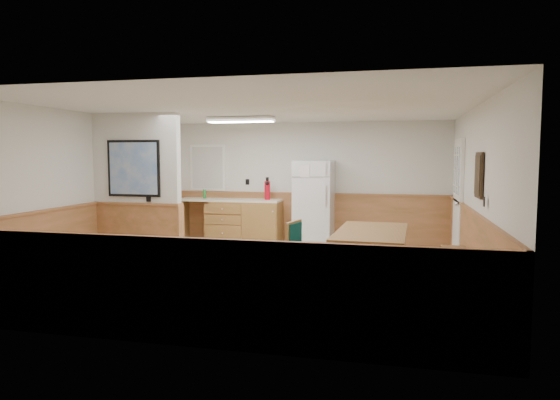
% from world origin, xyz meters
% --- Properties ---
extents(ground, '(6.00, 6.00, 0.00)m').
position_xyz_m(ground, '(0.00, 0.00, 0.00)').
color(ground, '#CAB291').
rests_on(ground, ground).
extents(ceiling, '(6.00, 6.00, 0.02)m').
position_xyz_m(ceiling, '(0.00, 0.00, 2.50)').
color(ceiling, silver).
rests_on(ceiling, back_wall).
extents(back_wall, '(6.00, 0.02, 2.50)m').
position_xyz_m(back_wall, '(0.00, 3.00, 1.25)').
color(back_wall, silver).
rests_on(back_wall, ground).
extents(right_wall, '(0.02, 6.00, 2.50)m').
position_xyz_m(right_wall, '(3.00, 0.00, 1.25)').
color(right_wall, silver).
rests_on(right_wall, ground).
extents(left_wall, '(0.02, 6.00, 2.50)m').
position_xyz_m(left_wall, '(-3.00, 0.00, 1.25)').
color(left_wall, silver).
rests_on(left_wall, ground).
extents(wainscot_back, '(6.00, 0.04, 1.00)m').
position_xyz_m(wainscot_back, '(0.00, 2.98, 0.50)').
color(wainscot_back, '#C4764E').
rests_on(wainscot_back, ground).
extents(wainscot_right, '(0.04, 6.00, 1.00)m').
position_xyz_m(wainscot_right, '(2.98, 0.00, 0.50)').
color(wainscot_right, '#C4764E').
rests_on(wainscot_right, ground).
extents(wainscot_left, '(0.04, 6.00, 1.00)m').
position_xyz_m(wainscot_left, '(-2.98, 0.00, 0.50)').
color(wainscot_left, '#C4764E').
rests_on(wainscot_left, ground).
extents(partition_wall, '(1.50, 0.20, 2.50)m').
position_xyz_m(partition_wall, '(-2.25, 0.19, 1.23)').
color(partition_wall, silver).
rests_on(partition_wall, ground).
extents(kitchen_counter, '(2.20, 0.61, 1.00)m').
position_xyz_m(kitchen_counter, '(-1.21, 2.68, 0.46)').
color(kitchen_counter, olive).
rests_on(kitchen_counter, ground).
extents(exterior_door, '(0.07, 1.02, 2.15)m').
position_xyz_m(exterior_door, '(2.96, 1.90, 1.05)').
color(exterior_door, white).
rests_on(exterior_door, ground).
extents(kitchen_window, '(0.80, 0.04, 1.00)m').
position_xyz_m(kitchen_window, '(-2.10, 2.98, 1.55)').
color(kitchen_window, white).
rests_on(kitchen_window, back_wall).
extents(wall_painting, '(0.04, 0.50, 0.60)m').
position_xyz_m(wall_painting, '(2.97, -0.30, 1.55)').
color(wall_painting, '#2F2112').
rests_on(wall_painting, right_wall).
extents(fluorescent_fixture, '(1.20, 0.30, 0.09)m').
position_xyz_m(fluorescent_fixture, '(-0.80, 1.30, 2.45)').
color(fluorescent_fixture, white).
rests_on(fluorescent_fixture, ceiling).
extents(refrigerator, '(0.77, 0.73, 1.71)m').
position_xyz_m(refrigerator, '(0.30, 2.63, 0.86)').
color(refrigerator, silver).
rests_on(refrigerator, ground).
extents(dining_table, '(1.02, 1.94, 0.75)m').
position_xyz_m(dining_table, '(1.59, -0.17, 0.66)').
color(dining_table, '#966137').
rests_on(dining_table, ground).
extents(dining_bench, '(0.41, 1.64, 0.45)m').
position_xyz_m(dining_bench, '(2.80, -0.18, 0.34)').
color(dining_bench, '#966137').
rests_on(dining_bench, ground).
extents(dining_chair, '(0.76, 0.59, 0.85)m').
position_xyz_m(dining_chair, '(0.58, -0.18, 0.49)').
color(dining_chair, '#966137').
rests_on(dining_chair, ground).
extents(fire_extinguisher, '(0.13, 0.13, 0.47)m').
position_xyz_m(fire_extinguisher, '(-0.69, 2.71, 1.10)').
color(fire_extinguisher, red).
rests_on(fire_extinguisher, kitchen_counter).
extents(soap_bottle, '(0.08, 0.08, 0.19)m').
position_xyz_m(soap_bottle, '(-2.08, 2.73, 0.99)').
color(soap_bottle, '#198B32').
rests_on(soap_bottle, kitchen_counter).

